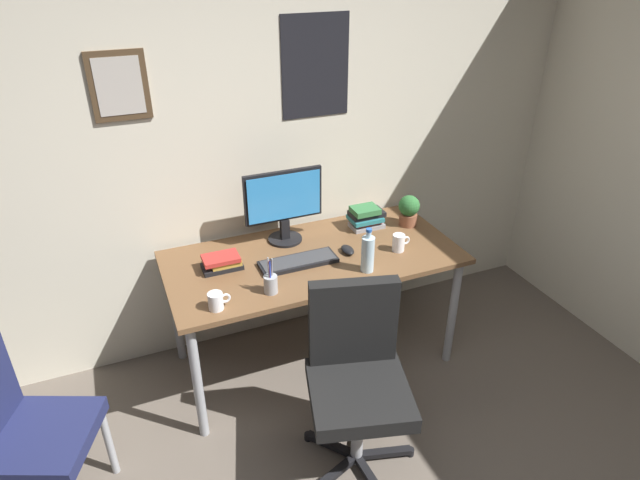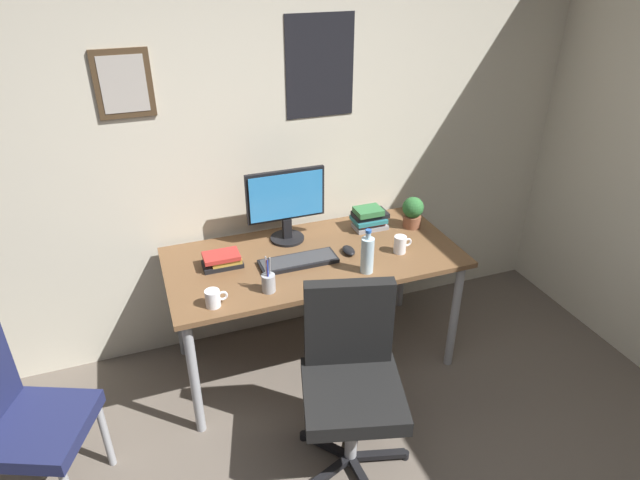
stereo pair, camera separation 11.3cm
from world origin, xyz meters
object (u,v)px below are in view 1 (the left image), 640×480
object	(u,v)px
side_chair	(22,428)
pen_cup	(271,283)
office_chair	(357,371)
monitor	(284,203)
potted_plant	(409,209)
computer_mouse	(348,250)
coffee_mug_far	(216,301)
keyboard	(298,262)
book_stack_left	(223,262)
water_bottle	(368,253)
coffee_mug_near	(399,243)
book_stack_right	(366,217)

from	to	relation	value
side_chair	pen_cup	xyz separation A→B (m)	(1.18, 0.21, 0.30)
office_chair	monitor	bearing A→B (deg)	90.89
office_chair	potted_plant	xyz separation A→B (m)	(0.76, 0.85, 0.33)
computer_mouse	coffee_mug_far	xyz separation A→B (m)	(-0.81, -0.24, 0.03)
keyboard	potted_plant	world-z (taller)	potted_plant
side_chair	book_stack_left	bearing A→B (deg)	27.56
side_chair	potted_plant	bearing A→B (deg)	14.98
office_chair	coffee_mug_far	bearing A→B (deg)	141.46
water_bottle	coffee_mug_near	size ratio (longest dim) A/B	2.34
monitor	book_stack_left	xyz separation A→B (m)	(-0.41, -0.17, -0.20)
side_chair	coffee_mug_far	xyz separation A→B (m)	(0.90, 0.18, 0.29)
keyboard	pen_cup	bearing A→B (deg)	-137.43
coffee_mug_far	book_stack_left	bearing A→B (deg)	71.79
computer_mouse	coffee_mug_near	world-z (taller)	coffee_mug_near
side_chair	keyboard	xyz separation A→B (m)	(1.41, 0.41, 0.26)
potted_plant	book_stack_left	distance (m)	1.19
side_chair	potted_plant	world-z (taller)	potted_plant
monitor	computer_mouse	size ratio (longest dim) A/B	4.18
keyboard	book_stack_left	xyz separation A→B (m)	(-0.39, 0.12, 0.03)
monitor	coffee_mug_near	world-z (taller)	monitor
office_chair	coffee_mug_near	size ratio (longest dim) A/B	8.79
book_stack_right	monitor	bearing A→B (deg)	176.54
office_chair	water_bottle	bearing A→B (deg)	58.90
side_chair	computer_mouse	size ratio (longest dim) A/B	7.95
water_bottle	potted_plant	world-z (taller)	water_bottle
coffee_mug_near	book_stack_right	distance (m)	0.34
coffee_mug_near	pen_cup	world-z (taller)	pen_cup
potted_plant	book_stack_right	world-z (taller)	potted_plant
water_bottle	coffee_mug_far	bearing A→B (deg)	-177.86
office_chair	side_chair	xyz separation A→B (m)	(-1.44, 0.26, -0.03)
side_chair	keyboard	world-z (taller)	side_chair
monitor	coffee_mug_near	distance (m)	0.69
monitor	book_stack_right	world-z (taller)	monitor
water_bottle	book_stack_right	distance (m)	0.51
side_chair	potted_plant	xyz separation A→B (m)	(2.20, 0.59, 0.35)
coffee_mug_near	water_bottle	bearing A→B (deg)	-155.01
office_chair	computer_mouse	world-z (taller)	office_chair
water_bottle	coffee_mug_far	size ratio (longest dim) A/B	2.27
potted_plant	book_stack_left	world-z (taller)	potted_plant
coffee_mug_far	potted_plant	xyz separation A→B (m)	(1.30, 0.41, 0.06)
side_chair	computer_mouse	xyz separation A→B (m)	(1.71, 0.42, 0.27)
computer_mouse	book_stack_left	world-z (taller)	book_stack_left
keyboard	coffee_mug_far	world-z (taller)	coffee_mug_far
book_stack_left	book_stack_right	bearing A→B (deg)	8.28
pen_cup	book_stack_right	bearing A→B (deg)	30.88
water_bottle	book_stack_right	world-z (taller)	water_bottle
coffee_mug_far	book_stack_left	xyz separation A→B (m)	(0.12, 0.35, -0.01)
water_bottle	potted_plant	xyz separation A→B (m)	(0.48, 0.38, -0.00)
computer_mouse	coffee_mug_near	xyz separation A→B (m)	(0.28, -0.09, 0.03)
water_bottle	coffee_mug_far	distance (m)	0.83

